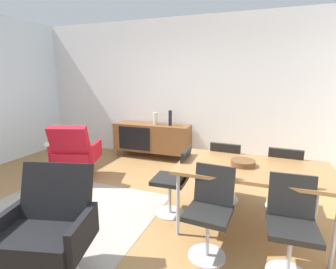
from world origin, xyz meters
The scene contains 17 objects.
ground_plane centered at (0.00, 0.00, 0.00)m, with size 8.32×8.32×0.00m, color #9E7242.
wall_back centered at (0.00, 2.60, 1.40)m, with size 6.80×0.12×2.80m, color white.
sideboard centered at (-0.54, 2.30, 0.44)m, with size 1.60×0.45×0.72m.
vase_cobalt centered at (-0.14, 2.30, 0.87)m, with size 0.07×0.07×0.30m.
vase_sculptural_dark centered at (-0.46, 2.30, 0.84)m, with size 0.09×0.09×0.25m.
dining_table centered at (1.53, 0.30, 0.70)m, with size 1.60×0.90×0.74m.
wooden_bowl_on_table centered at (1.42, 0.29, 0.77)m, with size 0.26×0.26×0.06m, color brown.
dining_chair_back_left centered at (1.18, 0.86, 0.47)m, with size 0.42×0.44×0.86m.
dining_chair_front_right centered at (1.88, -0.26, 0.47)m, with size 0.42×0.44×0.86m.
dining_chair_near_window centered at (0.64, 0.30, 0.47)m, with size 0.44×0.41×0.86m.
dining_chair_back_right centered at (1.88, 0.86, 0.47)m, with size 0.42×0.44×0.86m.
dining_chair_front_left centered at (1.18, -0.26, 0.47)m, with size 0.43×0.45×0.86m.
lounge_chair_red centered at (-1.28, 0.82, 0.47)m, with size 0.84×0.81×0.95m.
armchair_black_shell centered at (-0.03, -0.99, 0.47)m, with size 0.82×0.78×0.95m.
side_table_round centered at (-1.83, 1.01, 0.32)m, with size 0.44×0.44×0.52m.
fruit_bowl centered at (-1.83, 1.01, 0.56)m, with size 0.20×0.20×0.11m.
area_rug centered at (-0.66, -0.09, 0.00)m, with size 2.20×1.70×0.01m, color gray.
Camera 1 is at (1.57, -2.45, 1.68)m, focal length 27.38 mm.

